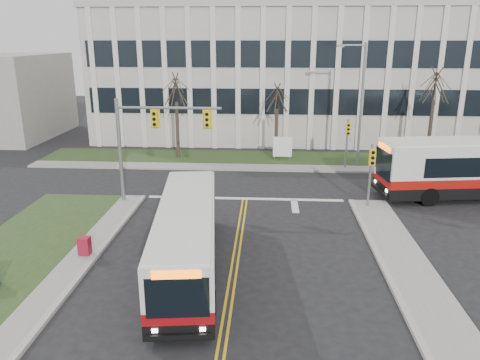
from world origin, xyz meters
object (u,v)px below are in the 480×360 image
(bus_main, at_px, (187,239))
(newspaper_box_red, at_px, (85,247))
(directory_sign, at_px, (282,147))
(streetlight, at_px, (359,99))

(bus_main, xyz_separation_m, newspaper_box_red, (-4.85, 0.91, -0.94))
(newspaper_box_red, bearing_deg, directory_sign, 62.71)
(bus_main, height_order, newspaper_box_red, bus_main)
(streetlight, xyz_separation_m, bus_main, (-9.98, -17.34, -3.78))
(streetlight, height_order, newspaper_box_red, streetlight)
(streetlight, relative_size, newspaper_box_red, 9.68)
(bus_main, bearing_deg, directory_sign, 69.96)
(newspaper_box_red, bearing_deg, bus_main, -10.25)
(directory_sign, relative_size, newspaper_box_red, 2.11)
(directory_sign, bearing_deg, bus_main, -103.44)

